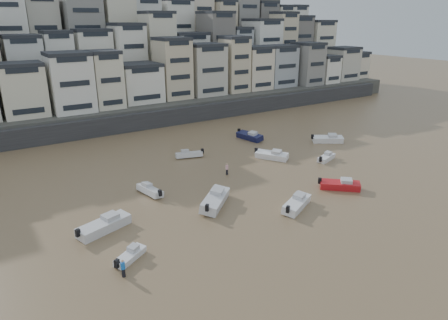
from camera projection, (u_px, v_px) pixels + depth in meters
harbor_wall at (150, 119)px, 83.29m from camera, size 140.00×3.00×3.50m
hillside at (107, 50)px, 113.43m from camera, size 141.04×66.00×50.00m
boat_a at (297, 202)px, 47.99m from camera, size 6.18×4.38×1.62m
boat_b at (340, 184)px, 53.42m from camera, size 5.46×5.21×1.55m
boat_c at (215, 198)px, 48.65m from camera, size 6.76×6.45×1.92m
boat_d at (326, 157)px, 64.34m from camera, size 4.75×2.85×1.23m
boat_e at (272, 154)px, 64.92m from camera, size 4.61×5.92×1.58m
boat_f at (150, 189)px, 51.97m from camera, size 2.46×5.01×1.31m
boat_g at (328, 138)px, 73.48m from camera, size 6.11×4.97×1.64m
boat_h at (189, 153)px, 65.71m from camera, size 5.05×2.84×1.31m
boat_i at (250, 135)px, 75.31m from camera, size 2.97×6.35×1.66m
boat_j at (130, 255)px, 37.82m from camera, size 4.07×3.22×1.09m
boat_k at (104, 223)px, 42.88m from camera, size 6.87×4.08×1.78m
person_blue at (123, 268)px, 35.21m from camera, size 0.44×0.44×1.74m
person_pink at (227, 169)px, 58.34m from camera, size 0.44×0.44×1.74m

